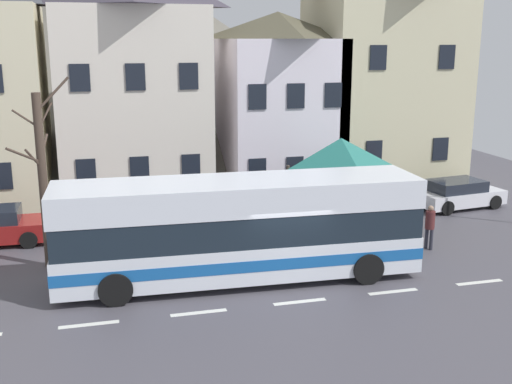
% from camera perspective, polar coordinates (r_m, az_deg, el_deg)
% --- Properties ---
extents(ground_plane, '(40.00, 60.00, 0.07)m').
position_cam_1_polar(ground_plane, '(19.76, 2.87, -8.65)').
color(ground_plane, '#4B4851').
extents(townhouse_01, '(6.60, 5.46, 11.25)m').
position_cam_1_polar(townhouse_01, '(29.22, -11.28, 9.84)').
color(townhouse_01, silver).
rests_on(townhouse_01, ground_plane).
extents(townhouse_02, '(5.26, 5.77, 8.76)m').
position_cam_1_polar(townhouse_02, '(30.68, 1.95, 7.93)').
color(townhouse_02, white).
rests_on(townhouse_02, ground_plane).
extents(townhouse_03, '(6.91, 6.01, 11.74)m').
position_cam_1_polar(townhouse_03, '(32.70, 11.52, 10.65)').
color(townhouse_03, beige).
rests_on(townhouse_03, ground_plane).
extents(hilltop_castle, '(42.18, 42.18, 19.90)m').
position_cam_1_polar(hilltop_castle, '(47.48, -12.58, 13.02)').
color(hilltop_castle, '#686358').
rests_on(hilltop_castle, ground_plane).
extents(transit_bus, '(11.52, 3.02, 3.26)m').
position_cam_1_polar(transit_bus, '(19.71, -1.52, -3.52)').
color(transit_bus, white).
rests_on(transit_bus, ground_plane).
extents(bus_shelter, '(3.60, 3.60, 3.74)m').
position_cam_1_polar(bus_shelter, '(24.90, 7.72, 3.35)').
color(bus_shelter, '#473D33').
rests_on(bus_shelter, ground_plane).
extents(parked_car_01, '(4.23, 2.35, 1.29)m').
position_cam_1_polar(parked_car_01, '(29.93, 17.94, -0.17)').
color(parked_car_01, silver).
rests_on(parked_car_01, ground_plane).
extents(parked_car_02, '(4.46, 2.09, 1.32)m').
position_cam_1_polar(parked_car_02, '(27.62, 9.05, -0.77)').
color(parked_car_02, silver).
rests_on(parked_car_02, ground_plane).
extents(pedestrian_00, '(0.34, 0.34, 1.65)m').
position_cam_1_polar(pedestrian_00, '(23.61, 15.58, -2.78)').
color(pedestrian_00, '#2D2D38').
rests_on(pedestrian_00, ground_plane).
extents(pedestrian_01, '(0.36, 0.36, 1.54)m').
position_cam_1_polar(pedestrian_01, '(23.86, 12.84, -2.73)').
color(pedestrian_01, '#2D2D38').
rests_on(pedestrian_01, ground_plane).
extents(public_bench, '(1.66, 0.48, 0.87)m').
position_cam_1_polar(public_bench, '(28.34, 8.47, -0.74)').
color(public_bench, brown).
rests_on(public_bench, ground_plane).
extents(bare_tree_02, '(2.01, 1.81, 6.34)m').
position_cam_1_polar(bare_tree_02, '(21.69, -18.88, 1.21)').
color(bare_tree_02, '#47382D').
rests_on(bare_tree_02, ground_plane).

